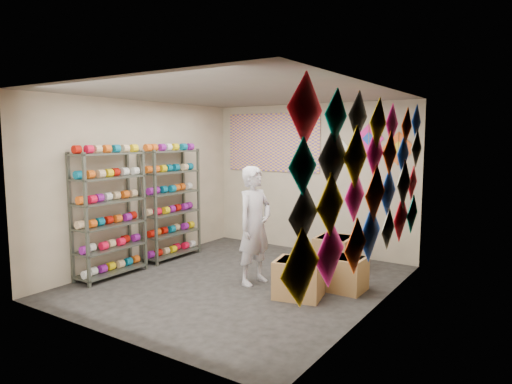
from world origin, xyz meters
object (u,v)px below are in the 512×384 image
Objects in this scene: carton_c at (334,253)px; shopkeeper at (255,225)px; carton_a at (299,279)px; carton_b at (343,273)px; shelf_rack_front at (109,215)px; shelf_rack_back at (171,204)px.

shopkeeper is at bearing -122.02° from carton_c.
carton_b is at bearing 44.69° from carton_a.
shelf_rack_front reaches higher than carton_a.
shopkeeper is 2.94× the size of carton_b.
shelf_rack_back reaches higher than carton_c.
shelf_rack_front is 3.54m from carton_b.
shelf_rack_back is at bearing 90.00° from shelf_rack_front.
carton_c is (-0.53, 0.88, 0.03)m from carton_b.
carton_b is at bearing -64.07° from carton_c.
shelf_rack_back is (0.00, 1.30, 0.00)m from shelf_rack_front.
carton_b is at bearing -61.90° from shopkeeper.
shelf_rack_back is 2.04m from shopkeeper.
shelf_rack_back is at bearing 156.58° from carton_a.
shopkeeper reaches higher than carton_c.
carton_b is 1.03m from carton_c.
shelf_rack_front is 3.30× the size of carton_b.
shelf_rack_front is at bearing -145.08° from carton_c.
shopkeeper reaches higher than carton_a.
carton_c reaches higher than carton_b.
carton_a is (2.81, -0.54, -0.70)m from shelf_rack_back.
carton_c is (0.66, 1.30, -0.59)m from shopkeeper.
shelf_rack_back is 3.27m from carton_b.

